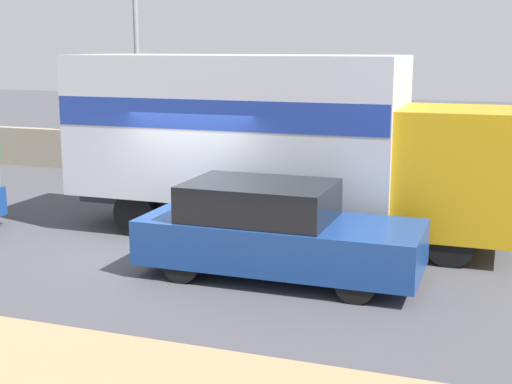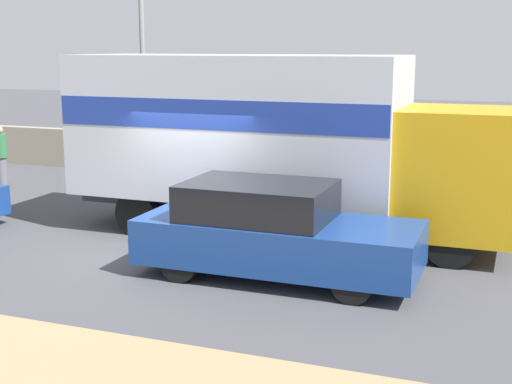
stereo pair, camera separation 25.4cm
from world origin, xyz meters
The scene contains 5 objects.
ground_plane centered at (0.00, 0.00, 0.00)m, with size 80.00×80.00×0.00m, color #47474C.
stone_wall_backdrop centered at (0.00, 7.38, 0.59)m, with size 60.00×0.35×1.19m.
street_lamp centered at (-4.31, 6.54, 4.33)m, with size 0.56×0.28×7.55m.
box_truck centered at (1.12, 1.85, 2.03)m, with size 8.59×2.43×3.55m.
car_hatchback centered at (2.07, -0.62, 0.77)m, with size 4.55×1.80×1.55m.
Camera 1 is at (5.53, -11.29, 3.72)m, focal length 50.00 mm.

